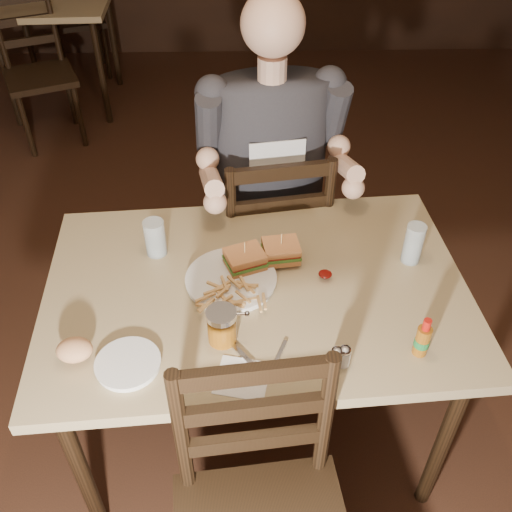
{
  "coord_description": "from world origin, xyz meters",
  "views": [
    {
      "loc": [
        0.02,
        -1.61,
        2.0
      ],
      "look_at": [
        0.06,
        -0.3,
        0.85
      ],
      "focal_mm": 40.0,
      "sensor_mm": 36.0,
      "label": 1
    }
  ],
  "objects_px": {
    "glass_left": "(155,238)",
    "hot_sauce": "(423,337)",
    "main_table": "(256,303)",
    "bg_chair_far": "(77,20)",
    "chair_far": "(268,237)",
    "diner": "(273,137)",
    "syrup_dispenser": "(222,326)",
    "dinner_plate": "(231,281)",
    "bg_table": "(53,12)",
    "bg_chair_near": "(40,77)",
    "glass_right": "(413,244)",
    "side_plate": "(128,365)"
  },
  "relations": [
    {
      "from": "glass_left",
      "to": "hot_sauce",
      "type": "height_order",
      "value": "hot_sauce"
    },
    {
      "from": "main_table",
      "to": "bg_chair_far",
      "type": "xyz_separation_m",
      "value": [
        -1.34,
        3.4,
        -0.26
      ]
    },
    {
      "from": "main_table",
      "to": "bg_chair_far",
      "type": "relative_size",
      "value": 1.54
    },
    {
      "from": "chair_far",
      "to": "diner",
      "type": "bearing_deg",
      "value": 90.0
    },
    {
      "from": "glass_left",
      "to": "syrup_dispenser",
      "type": "height_order",
      "value": "glass_left"
    },
    {
      "from": "dinner_plate",
      "to": "bg_table",
      "type": "bearing_deg",
      "value": 113.97
    },
    {
      "from": "bg_chair_near",
      "to": "syrup_dispenser",
      "type": "height_order",
      "value": "bg_chair_near"
    },
    {
      "from": "syrup_dispenser",
      "to": "glass_right",
      "type": "bearing_deg",
      "value": 24.09
    },
    {
      "from": "glass_right",
      "to": "bg_chair_far",
      "type": "bearing_deg",
      "value": 119.2
    },
    {
      "from": "diner",
      "to": "syrup_dispenser",
      "type": "bearing_deg",
      "value": -111.89
    },
    {
      "from": "chair_far",
      "to": "diner",
      "type": "distance_m",
      "value": 0.51
    },
    {
      "from": "main_table",
      "to": "dinner_plate",
      "type": "bearing_deg",
      "value": 166.63
    },
    {
      "from": "diner",
      "to": "glass_right",
      "type": "xyz_separation_m",
      "value": [
        0.43,
        -0.43,
        -0.14
      ]
    },
    {
      "from": "bg_chair_far",
      "to": "dinner_plate",
      "type": "height_order",
      "value": "bg_chair_far"
    },
    {
      "from": "bg_chair_far",
      "to": "syrup_dispenser",
      "type": "bearing_deg",
      "value": 90.6
    },
    {
      "from": "bg_chair_near",
      "to": "hot_sauce",
      "type": "bearing_deg",
      "value": -78.35
    },
    {
      "from": "diner",
      "to": "dinner_plate",
      "type": "height_order",
      "value": "diner"
    },
    {
      "from": "bg_chair_near",
      "to": "diner",
      "type": "xyz_separation_m",
      "value": [
        1.41,
        -1.75,
        0.53
      ]
    },
    {
      "from": "main_table",
      "to": "hot_sauce",
      "type": "height_order",
      "value": "hot_sauce"
    },
    {
      "from": "glass_left",
      "to": "side_plate",
      "type": "height_order",
      "value": "glass_left"
    },
    {
      "from": "bg_table",
      "to": "side_plate",
      "type": "xyz_separation_m",
      "value": [
        0.99,
        -3.15,
        0.1
      ]
    },
    {
      "from": "glass_right",
      "to": "hot_sauce",
      "type": "bearing_deg",
      "value": -99.2
    },
    {
      "from": "main_table",
      "to": "diner",
      "type": "distance_m",
      "value": 0.62
    },
    {
      "from": "main_table",
      "to": "glass_right",
      "type": "height_order",
      "value": "glass_right"
    },
    {
      "from": "bg_chair_near",
      "to": "syrup_dispenser",
      "type": "relative_size",
      "value": 8.27
    },
    {
      "from": "chair_far",
      "to": "bg_table",
      "type": "bearing_deg",
      "value": -67.04
    },
    {
      "from": "main_table",
      "to": "bg_chair_near",
      "type": "relative_size",
      "value": 1.5
    },
    {
      "from": "glass_right",
      "to": "hot_sauce",
      "type": "relative_size",
      "value": 1.07
    },
    {
      "from": "bg_chair_near",
      "to": "side_plate",
      "type": "xyz_separation_m",
      "value": [
        0.99,
        -2.6,
        0.32
      ]
    },
    {
      "from": "diner",
      "to": "main_table",
      "type": "bearing_deg",
      "value": -106.62
    },
    {
      "from": "diner",
      "to": "hot_sauce",
      "type": "relative_size",
      "value": 7.51
    },
    {
      "from": "main_table",
      "to": "bg_table",
      "type": "distance_m",
      "value": 3.15
    },
    {
      "from": "bg_chair_near",
      "to": "side_plate",
      "type": "relative_size",
      "value": 5.28
    },
    {
      "from": "glass_left",
      "to": "side_plate",
      "type": "xyz_separation_m",
      "value": [
        -0.03,
        -0.47,
        -0.06
      ]
    },
    {
      "from": "chair_far",
      "to": "syrup_dispenser",
      "type": "distance_m",
      "value": 0.89
    },
    {
      "from": "glass_left",
      "to": "glass_right",
      "type": "xyz_separation_m",
      "value": [
        0.82,
        -0.06,
        0.01
      ]
    },
    {
      "from": "main_table",
      "to": "hot_sauce",
      "type": "relative_size",
      "value": 10.47
    },
    {
      "from": "bg_table",
      "to": "diner",
      "type": "bearing_deg",
      "value": -58.54
    },
    {
      "from": "diner",
      "to": "hot_sauce",
      "type": "distance_m",
      "value": 0.91
    },
    {
      "from": "chair_far",
      "to": "glass_left",
      "type": "relative_size",
      "value": 7.64
    },
    {
      "from": "main_table",
      "to": "diner",
      "type": "relative_size",
      "value": 1.39
    },
    {
      "from": "glass_left",
      "to": "glass_right",
      "type": "bearing_deg",
      "value": -4.01
    },
    {
      "from": "diner",
      "to": "glass_right",
      "type": "bearing_deg",
      "value": -54.31
    },
    {
      "from": "bg_table",
      "to": "diner",
      "type": "distance_m",
      "value": 2.72
    },
    {
      "from": "diner",
      "to": "glass_left",
      "type": "distance_m",
      "value": 0.57
    },
    {
      "from": "main_table",
      "to": "bg_chair_far",
      "type": "bearing_deg",
      "value": 111.47
    },
    {
      "from": "chair_far",
      "to": "diner",
      "type": "relative_size",
      "value": 0.99
    },
    {
      "from": "main_table",
      "to": "bg_table",
      "type": "relative_size",
      "value": 1.63
    },
    {
      "from": "bg_chair_far",
      "to": "dinner_plate",
      "type": "bearing_deg",
      "value": 92.11
    },
    {
      "from": "bg_table",
      "to": "glass_left",
      "type": "distance_m",
      "value": 2.87
    }
  ]
}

